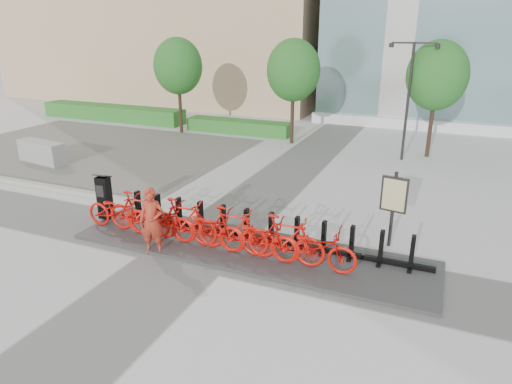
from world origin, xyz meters
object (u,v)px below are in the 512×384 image
at_px(bike_0, 118,211).
at_px(jersey_barrier, 42,152).
at_px(kiosk, 104,196).
at_px(map_sign, 394,198).
at_px(worker_red, 152,222).

distance_m(bike_0, jersey_barrier, 8.91).
relative_size(kiosk, map_sign, 0.68).
relative_size(worker_red, map_sign, 0.86).
relative_size(jersey_barrier, map_sign, 1.17).
relative_size(worker_red, jersey_barrier, 0.73).
bearing_deg(map_sign, jersey_barrier, -179.00).
bearing_deg(map_sign, kiosk, -159.11).
bearing_deg(bike_0, kiosk, 60.41).
distance_m(worker_red, map_sign, 6.26).
bearing_deg(jersey_barrier, worker_red, -20.32).
xyz_separation_m(jersey_barrier, map_sign, (14.97, -2.37, 0.91)).
bearing_deg(worker_red, kiosk, 137.90).
distance_m(jersey_barrier, map_sign, 15.19).
relative_size(bike_0, kiosk, 1.46).
distance_m(kiosk, jersey_barrier, 7.86).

